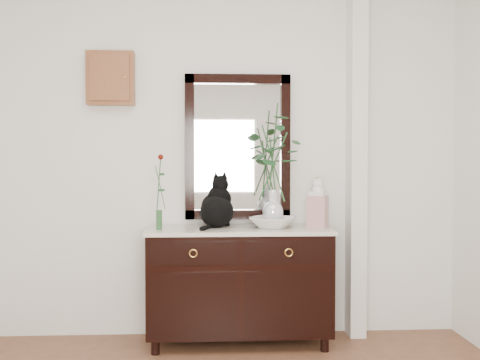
{
  "coord_description": "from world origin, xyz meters",
  "views": [
    {
      "loc": [
        -0.11,
        -2.31,
        1.34
      ],
      "look_at": [
        0.1,
        1.63,
        1.2
      ],
      "focal_mm": 42.0,
      "sensor_mm": 36.0,
      "label": 1
    }
  ],
  "objects": [
    {
      "name": "pilaster",
      "position": [
        1.0,
        1.9,
        1.35
      ],
      "size": [
        0.12,
        0.2,
        2.7
      ],
      "primitive_type": "cube",
      "color": "white",
      "rests_on": "ground"
    },
    {
      "name": "bud_vase_rose",
      "position": [
        -0.47,
        1.65,
        1.12
      ],
      "size": [
        0.07,
        0.07,
        0.54
      ],
      "primitive_type": null,
      "rotation": [
        0.0,
        0.0,
        0.0
      ],
      "color": "#2C5B2F",
      "rests_on": "sideboard"
    },
    {
      "name": "lotus_bowl",
      "position": [
        0.34,
        1.71,
        0.89
      ],
      "size": [
        0.42,
        0.42,
        0.08
      ],
      "primitive_type": "imported",
      "rotation": [
        0.0,
        0.0,
        -0.41
      ],
      "color": "silver",
      "rests_on": "sideboard"
    },
    {
      "name": "wall_back",
      "position": [
        0.0,
        1.98,
        1.35
      ],
      "size": [
        3.6,
        0.04,
        2.7
      ],
      "primitive_type": "cube",
      "color": "white",
      "rests_on": "ground"
    },
    {
      "name": "cat",
      "position": [
        -0.06,
        1.77,
        1.04
      ],
      "size": [
        0.37,
        0.4,
        0.38
      ],
      "primitive_type": null,
      "rotation": [
        0.0,
        0.0,
        -0.38
      ],
      "color": "black",
      "rests_on": "sideboard"
    },
    {
      "name": "sideboard",
      "position": [
        0.1,
        1.73,
        0.47
      ],
      "size": [
        1.33,
        0.52,
        0.82
      ],
      "color": "black",
      "rests_on": "ground"
    },
    {
      "name": "vase_branches",
      "position": [
        0.34,
        1.71,
        1.32
      ],
      "size": [
        0.52,
        0.52,
        0.89
      ],
      "primitive_type": null,
      "rotation": [
        0.0,
        0.0,
        -0.28
      ],
      "color": "silver",
      "rests_on": "lotus_bowl"
    },
    {
      "name": "wall_mirror",
      "position": [
        0.1,
        1.97,
        1.44
      ],
      "size": [
        0.8,
        0.06,
        1.1
      ],
      "color": "black",
      "rests_on": "wall_back"
    },
    {
      "name": "key_cabinet",
      "position": [
        -0.85,
        1.94,
        1.95
      ],
      "size": [
        0.35,
        0.1,
        0.4
      ],
      "primitive_type": "cube",
      "color": "brown",
      "rests_on": "wall_back"
    },
    {
      "name": "ginger_jar",
      "position": [
        0.67,
        1.72,
        1.03
      ],
      "size": [
        0.18,
        0.18,
        0.37
      ],
      "primitive_type": null,
      "rotation": [
        0.0,
        0.0,
        -0.43
      ],
      "color": "white",
      "rests_on": "sideboard"
    }
  ]
}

